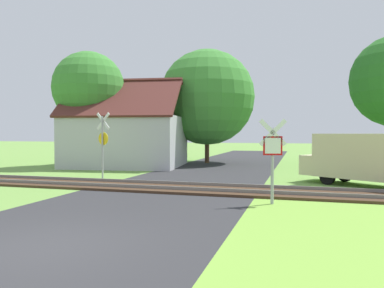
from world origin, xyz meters
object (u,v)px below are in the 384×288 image
Objects in this scene: stop_sign_near at (273,154)px; tree_center at (207,97)px; tree_left at (89,88)px; mail_truck at (364,157)px; house at (128,139)px; crossing_sign_far at (103,140)px.

tree_center is at bearing -81.88° from stop_sign_near.
tree_center is (-5.95, 15.53, 3.35)m from stop_sign_near.
tree_left is at bearing -51.66° from stop_sign_near.
tree_center is 14.43m from mail_truck.
house is at bearing -138.15° from tree_center.
stop_sign_near is at bearing -69.03° from tree_center.
stop_sign_near is 0.53× the size of mail_truck.
tree_left reaches higher than mail_truck.
tree_center reaches higher than crossing_sign_far.
crossing_sign_far is (-8.64, 4.64, 0.32)m from stop_sign_near.
house is (-1.93, 6.76, -0.04)m from crossing_sign_far.
mail_truck is at bearing -31.22° from house.
house is 1.66× the size of mail_truck.
stop_sign_near is at bearing 179.87° from mail_truck.
house is (-10.56, 11.39, 0.27)m from stop_sign_near.
tree_center reaches higher than mail_truck.
tree_left is (-4.33, 5.79, 3.40)m from crossing_sign_far.
tree_left is (-7.01, -5.10, 0.36)m from tree_center.
house is at bearing 99.75° from mail_truck.
tree_center is at bearing 75.92° from mail_truck.
crossing_sign_far is 0.39× the size of house.
stop_sign_near reaches higher than mail_truck.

